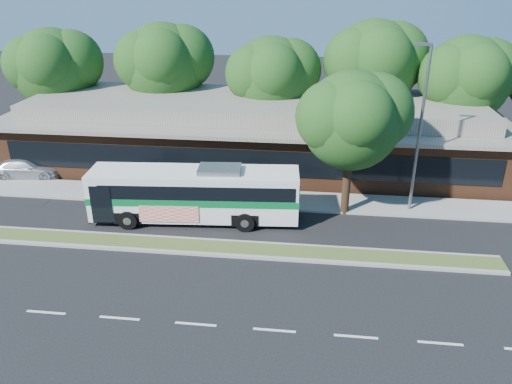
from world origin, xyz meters
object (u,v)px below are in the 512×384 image
sidewalk_tree (359,118)px  transit_bus (195,191)px  lamp_post (420,126)px  sedan (28,168)px

sidewalk_tree → transit_bus: bearing=-166.9°
lamp_post → sedan: size_ratio=2.05×
lamp_post → transit_bus: 12.17m
lamp_post → transit_bus: (-11.47, -2.51, -3.20)m
sedan → sidewalk_tree: bearing=-104.2°
transit_bus → sedan: transit_bus is taller
lamp_post → sidewalk_tree: size_ratio=1.16×
lamp_post → sidewalk_tree: lamp_post is taller
transit_bus → sedan: 13.11m
transit_bus → sedan: (-12.19, 4.68, -1.07)m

